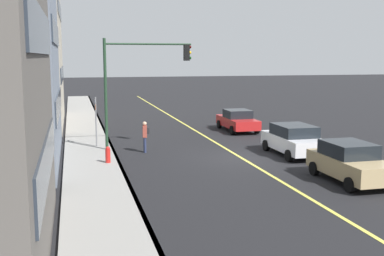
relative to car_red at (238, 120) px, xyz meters
name	(u,v)px	position (x,y,z in m)	size (l,w,h in m)	color
ground	(241,158)	(-8.59, 2.84, -0.75)	(200.00, 200.00, 0.00)	black
sidewalk_slab	(92,164)	(-8.59, 10.38, -0.67)	(80.00, 2.67, 0.15)	gray
curb_edge	(119,163)	(-8.59, 9.12, -0.67)	(80.00, 0.16, 0.15)	slate
lane_stripe_center	(241,158)	(-8.59, 2.84, -0.74)	(80.00, 0.16, 0.01)	#D8CC4C
car_red	(238,120)	(0.00, 0.00, 0.00)	(4.45, 1.97, 1.49)	red
car_tan	(350,162)	(-14.18, 0.07, 0.09)	(4.27, 2.03, 1.64)	tan
car_white	(294,139)	(-8.59, -0.11, 0.09)	(4.37, 2.13, 1.61)	silver
pedestrian_with_backpack	(145,134)	(-5.98, 7.42, 0.25)	(0.42, 0.39, 1.70)	#262D4C
traffic_light_mast	(138,74)	(-5.38, 7.65, 3.49)	(0.28, 4.84, 6.15)	#1E3823
street_sign_post	(96,119)	(-4.34, 9.95, 0.98)	(0.60, 0.08, 2.94)	slate
fire_hydrant	(108,156)	(-8.76, 9.64, -0.28)	(0.24, 0.24, 0.94)	red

